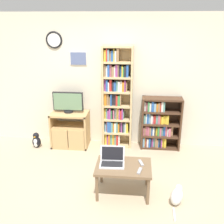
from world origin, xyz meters
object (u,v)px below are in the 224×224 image
laptop (112,160)px  bookshelf_short (158,124)px  tv_stand (70,130)px  coffee_table (123,169)px  remote_near_laptop (140,171)px  penguin_figurine (36,141)px  television (68,102)px  cat (177,196)px  bookshelf_tall (116,99)px  remote_far_from_laptop (141,163)px

laptop → bookshelf_short: bearing=60.9°
tv_stand → coffee_table: tv_stand is taller
coffee_table → laptop: bearing=166.5°
remote_near_laptop → penguin_figurine: size_ratio=0.52×
television → coffee_table: television is taller
coffee_table → cat: 0.84m
tv_stand → penguin_figurine: 0.72m
coffee_table → remote_near_laptop: size_ratio=4.86×
bookshelf_short → cat: size_ratio=2.01×
coffee_table → remote_near_laptop: 0.28m
bookshelf_tall → remote_near_laptop: bearing=-74.3°
television → bookshelf_tall: size_ratio=0.30×
bookshelf_short → remote_far_from_laptop: bearing=-103.2°
remote_far_from_laptop → cat: remote_far_from_laptop is taller
tv_stand → laptop: size_ratio=1.99×
remote_near_laptop → coffee_table: bearing=163.5°
cat → penguin_figurine: bearing=174.9°
tv_stand → coffee_table: (1.17, -1.44, 0.05)m
bookshelf_short → cat: (0.17, -1.73, -0.38)m
remote_near_laptop → laptop: bearing=169.7°
coffee_table → bookshelf_tall: bearing=98.9°
remote_near_laptop → cat: 0.64m
remote_near_laptop → cat: remote_near_laptop is taller
coffee_table → laptop: laptop is taller
television → remote_near_laptop: television is taller
tv_stand → remote_near_laptop: tv_stand is taller
television → remote_far_from_laptop: television is taller
television → cat: bearing=-40.2°
bookshelf_short → tv_stand: bearing=-176.1°
tv_stand → bookshelf_tall: size_ratio=0.36×
cat → television: bearing=163.9°
laptop → remote_near_laptop: laptop is taller
remote_near_laptop → penguin_figurine: bearing=158.3°
tv_stand → coffee_table: bearing=-51.0°
remote_near_laptop → penguin_figurine: (-2.07, 1.43, -0.33)m
bookshelf_tall → remote_near_laptop: 1.85m
coffee_table → laptop: (-0.17, 0.04, 0.12)m
television → cat: television is taller
bookshelf_tall → laptop: bearing=-87.1°
laptop → penguin_figurine: size_ratio=1.16×
television → coffee_table: bearing=-51.4°
tv_stand → penguin_figurine: bearing=-167.5°
coffee_table → remote_near_laptop: remote_near_laptop is taller
cat → penguin_figurine: (-2.61, 1.46, 0.02)m
bookshelf_tall → coffee_table: bearing=-81.1°
remote_near_laptop → television: bearing=144.1°
bookshelf_tall → penguin_figurine: (-1.59, -0.28, -0.85)m
bookshelf_tall → bookshelf_short: size_ratio=1.93×
penguin_figurine → coffee_table: bearing=-35.1°
laptop → cat: laptop is taller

